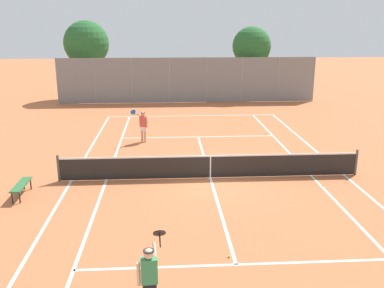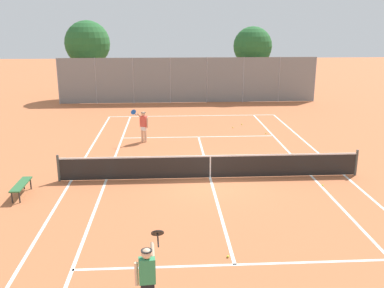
{
  "view_description": "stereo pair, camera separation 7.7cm",
  "coord_description": "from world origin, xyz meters",
  "px_view_note": "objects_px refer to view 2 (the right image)",
  "views": [
    {
      "loc": [
        -1.74,
        -16.03,
        6.0
      ],
      "look_at": [
        -0.64,
        1.5,
        1.0
      ],
      "focal_mm": 40.0,
      "sensor_mm": 36.0,
      "label": 1
    },
    {
      "loc": [
        -1.67,
        -16.03,
        6.0
      ],
      "look_at": [
        -0.64,
        1.5,
        1.0
      ],
      "focal_mm": 40.0,
      "sensor_mm": 36.0,
      "label": 2
    }
  ],
  "objects_px": {
    "player_near_side": "(147,277)",
    "loose_tennis_ball_0": "(233,127)",
    "tennis_net": "(210,166)",
    "player_far_left": "(143,125)",
    "tree_behind_right": "(254,47)",
    "loose_tennis_ball_1": "(266,133)",
    "loose_tennis_ball_2": "(242,124)",
    "loose_tennis_ball_5": "(228,256)",
    "tree_behind_left": "(87,45)",
    "courtside_bench": "(21,185)",
    "loose_tennis_ball_4": "(323,185)"
  },
  "relations": [
    {
      "from": "loose_tennis_ball_1",
      "to": "tree_behind_left",
      "type": "bearing_deg",
      "value": 133.28
    },
    {
      "from": "tennis_net",
      "to": "loose_tennis_ball_0",
      "type": "distance_m",
      "value": 8.61
    },
    {
      "from": "loose_tennis_ball_0",
      "to": "tree_behind_left",
      "type": "xyz_separation_m",
      "value": [
        -10.16,
        11.04,
        4.26
      ]
    },
    {
      "from": "loose_tennis_ball_0",
      "to": "loose_tennis_ball_4",
      "type": "relative_size",
      "value": 1.0
    },
    {
      "from": "tree_behind_right",
      "to": "player_near_side",
      "type": "bearing_deg",
      "value": -105.47
    },
    {
      "from": "player_near_side",
      "to": "loose_tennis_ball_4",
      "type": "height_order",
      "value": "player_near_side"
    },
    {
      "from": "loose_tennis_ball_4",
      "to": "loose_tennis_ball_5",
      "type": "relative_size",
      "value": 1.0
    },
    {
      "from": "player_near_side",
      "to": "loose_tennis_ball_4",
      "type": "bearing_deg",
      "value": 48.4
    },
    {
      "from": "player_far_left",
      "to": "loose_tennis_ball_5",
      "type": "relative_size",
      "value": 26.88
    },
    {
      "from": "player_far_left",
      "to": "tree_behind_right",
      "type": "distance_m",
      "value": 15.87
    },
    {
      "from": "tennis_net",
      "to": "player_far_left",
      "type": "relative_size",
      "value": 6.76
    },
    {
      "from": "player_near_side",
      "to": "tree_behind_left",
      "type": "distance_m",
      "value": 28.43
    },
    {
      "from": "loose_tennis_ball_5",
      "to": "tree_behind_left",
      "type": "bearing_deg",
      "value": 107.21
    },
    {
      "from": "loose_tennis_ball_4",
      "to": "tree_behind_left",
      "type": "xyz_separation_m",
      "value": [
        -12.19,
        20.48,
        4.26
      ]
    },
    {
      "from": "loose_tennis_ball_2",
      "to": "player_near_side",
      "type": "bearing_deg",
      "value": -106.03
    },
    {
      "from": "tennis_net",
      "to": "tree_behind_left",
      "type": "bearing_deg",
      "value": 112.44
    },
    {
      "from": "loose_tennis_ball_0",
      "to": "loose_tennis_ball_4",
      "type": "bearing_deg",
      "value": -77.88
    },
    {
      "from": "tennis_net",
      "to": "loose_tennis_ball_0",
      "type": "xyz_separation_m",
      "value": [
        2.17,
        8.32,
        -0.48
      ]
    },
    {
      "from": "player_near_side",
      "to": "loose_tennis_ball_0",
      "type": "bearing_deg",
      "value": 75.44
    },
    {
      "from": "loose_tennis_ball_1",
      "to": "loose_tennis_ball_5",
      "type": "height_order",
      "value": "same"
    },
    {
      "from": "tree_behind_left",
      "to": "player_near_side",
      "type": "bearing_deg",
      "value": -78.02
    },
    {
      "from": "tennis_net",
      "to": "tree_behind_right",
      "type": "xyz_separation_m",
      "value": [
        5.34,
        18.75,
        3.59
      ]
    },
    {
      "from": "tennis_net",
      "to": "player_far_left",
      "type": "xyz_separation_m",
      "value": [
        -2.92,
        5.57,
        0.42
      ]
    },
    {
      "from": "loose_tennis_ball_0",
      "to": "tree_behind_left",
      "type": "relative_size",
      "value": 0.01
    },
    {
      "from": "tennis_net",
      "to": "loose_tennis_ball_1",
      "type": "bearing_deg",
      "value": 60.8
    },
    {
      "from": "loose_tennis_ball_0",
      "to": "loose_tennis_ball_1",
      "type": "distance_m",
      "value": 2.22
    },
    {
      "from": "loose_tennis_ball_1",
      "to": "tree_behind_right",
      "type": "height_order",
      "value": "tree_behind_right"
    },
    {
      "from": "tennis_net",
      "to": "tree_behind_right",
      "type": "relative_size",
      "value": 2.09
    },
    {
      "from": "loose_tennis_ball_1",
      "to": "loose_tennis_ball_2",
      "type": "bearing_deg",
      "value": 113.14
    },
    {
      "from": "tennis_net",
      "to": "player_near_side",
      "type": "distance_m",
      "value": 8.54
    },
    {
      "from": "player_near_side",
      "to": "loose_tennis_ball_2",
      "type": "bearing_deg",
      "value": 73.97
    },
    {
      "from": "tennis_net",
      "to": "player_near_side",
      "type": "height_order",
      "value": "player_near_side"
    },
    {
      "from": "loose_tennis_ball_0",
      "to": "tree_behind_right",
      "type": "bearing_deg",
      "value": 73.09
    },
    {
      "from": "player_near_side",
      "to": "loose_tennis_ball_2",
      "type": "xyz_separation_m",
      "value": [
        4.98,
        17.34,
        -0.89
      ]
    },
    {
      "from": "loose_tennis_ball_5",
      "to": "loose_tennis_ball_0",
      "type": "bearing_deg",
      "value": 80.9
    },
    {
      "from": "player_far_left",
      "to": "loose_tennis_ball_0",
      "type": "bearing_deg",
      "value": 28.35
    },
    {
      "from": "loose_tennis_ball_4",
      "to": "tree_behind_right",
      "type": "distance_m",
      "value": 20.32
    },
    {
      "from": "loose_tennis_ball_2",
      "to": "loose_tennis_ball_4",
      "type": "xyz_separation_m",
      "value": [
        1.35,
        -10.21,
        0.0
      ]
    },
    {
      "from": "tennis_net",
      "to": "tree_behind_right",
      "type": "height_order",
      "value": "tree_behind_right"
    },
    {
      "from": "player_far_left",
      "to": "tree_behind_right",
      "type": "bearing_deg",
      "value": 57.92
    },
    {
      "from": "loose_tennis_ball_0",
      "to": "courtside_bench",
      "type": "xyz_separation_m",
      "value": [
        -9.1,
        -9.75,
        0.38
      ]
    },
    {
      "from": "player_near_side",
      "to": "courtside_bench",
      "type": "xyz_separation_m",
      "value": [
        -4.8,
        6.83,
        -0.52
      ]
    },
    {
      "from": "loose_tennis_ball_1",
      "to": "loose_tennis_ball_5",
      "type": "xyz_separation_m",
      "value": [
        -3.94,
        -12.86,
        0.0
      ]
    },
    {
      "from": "tennis_net",
      "to": "loose_tennis_ball_1",
      "type": "xyz_separation_m",
      "value": [
        3.81,
        6.82,
        -0.48
      ]
    },
    {
      "from": "player_near_side",
      "to": "tree_behind_right",
      "type": "relative_size",
      "value": 0.31
    },
    {
      "from": "tree_behind_right",
      "to": "loose_tennis_ball_1",
      "type": "bearing_deg",
      "value": -97.31
    },
    {
      "from": "player_near_side",
      "to": "courtside_bench",
      "type": "bearing_deg",
      "value": 125.09
    },
    {
      "from": "loose_tennis_ball_1",
      "to": "loose_tennis_ball_0",
      "type": "bearing_deg",
      "value": 137.61
    },
    {
      "from": "courtside_bench",
      "to": "tree_behind_left",
      "type": "height_order",
      "value": "tree_behind_left"
    },
    {
      "from": "tree_behind_right",
      "to": "loose_tennis_ball_5",
      "type": "bearing_deg",
      "value": -102.44
    }
  ]
}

